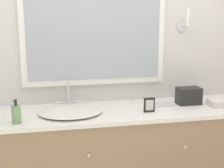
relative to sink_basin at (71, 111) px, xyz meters
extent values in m
cube|color=silver|center=(0.44, 0.32, 0.35)|extent=(8.00, 0.06, 2.55)
cube|color=white|center=(0.22, 0.28, 0.50)|extent=(1.14, 0.04, 0.73)
cube|color=#9EA8B2|center=(0.22, 0.26, 0.50)|extent=(1.05, 0.01, 0.64)
cylinder|color=silver|center=(0.96, 0.28, 0.59)|extent=(0.09, 0.01, 0.09)
cylinder|color=silver|center=(0.96, 0.23, 0.59)|extent=(0.02, 0.10, 0.02)
cylinder|color=white|center=(0.96, 0.18, 0.66)|extent=(0.02, 0.02, 0.14)
cube|color=#937556|center=(0.44, 0.02, -0.48)|extent=(1.92, 0.51, 0.87)
cube|color=silver|center=(0.44, 0.02, -0.03)|extent=(1.98, 0.55, 0.03)
sphere|color=silver|center=(0.10, -0.25, -0.24)|extent=(0.02, 0.02, 0.02)
sphere|color=silver|center=(0.79, -0.25, -0.24)|extent=(0.02, 0.02, 0.02)
ellipsoid|color=silver|center=(0.00, -0.01, 0.00)|extent=(0.46, 0.37, 0.03)
cylinder|color=silver|center=(0.00, 0.20, 0.00)|extent=(0.06, 0.06, 0.03)
cylinder|color=silver|center=(0.00, 0.20, 0.09)|extent=(0.02, 0.02, 0.17)
cylinder|color=silver|center=(0.00, 0.16, 0.18)|extent=(0.02, 0.07, 0.02)
cylinder|color=white|center=(-0.08, 0.20, 0.01)|extent=(0.05, 0.02, 0.02)
cylinder|color=white|center=(0.08, 0.20, 0.01)|extent=(0.06, 0.02, 0.02)
cylinder|color=#709966|center=(-0.36, -0.14, 0.04)|extent=(0.06, 0.06, 0.12)
cylinder|color=black|center=(-0.36, -0.14, 0.12)|extent=(0.02, 0.02, 0.04)
cube|color=black|center=(-0.36, -0.16, 0.14)|extent=(0.02, 0.03, 0.01)
cube|color=black|center=(0.94, 0.07, 0.05)|extent=(0.19, 0.12, 0.13)
cube|color=black|center=(0.94, 0.01, 0.05)|extent=(0.13, 0.01, 0.09)
cube|color=black|center=(0.57, -0.08, 0.03)|extent=(0.08, 0.01, 0.11)
cube|color=beige|center=(0.57, -0.09, 0.03)|extent=(0.06, 0.00, 0.08)
cube|color=silver|center=(1.17, -0.05, 0.01)|extent=(0.19, 0.12, 0.05)
cube|color=silver|center=(0.69, 0.07, -0.01)|extent=(0.18, 0.12, 0.01)
camera|label=1|loc=(-0.14, -2.17, 0.67)|focal=50.00mm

